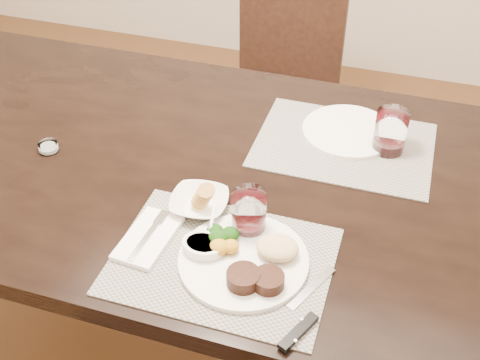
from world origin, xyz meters
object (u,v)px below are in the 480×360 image
(chair_far, at_px, (283,74))
(steak_knife, at_px, (302,321))
(wine_glass_near, at_px, (249,215))
(far_plate, at_px, (348,131))
(dinner_plate, at_px, (249,260))
(cracker_bowl, at_px, (199,203))

(chair_far, distance_m, steak_knife, 1.42)
(wine_glass_near, distance_m, far_plate, 0.47)
(far_plate, bearing_deg, chair_far, 116.78)
(dinner_plate, height_order, cracker_bowl, cracker_bowl)
(chair_far, height_order, wine_glass_near, chair_far)
(dinner_plate, relative_size, far_plate, 1.10)
(dinner_plate, xyz_separation_m, cracker_bowl, (-0.16, 0.13, 0.00))
(chair_far, relative_size, far_plate, 3.59)
(dinner_plate, relative_size, steak_knife, 1.18)
(chair_far, xyz_separation_m, dinner_plate, (0.23, -1.23, 0.27))
(chair_far, height_order, cracker_bowl, chair_far)
(wine_glass_near, height_order, far_plate, wine_glass_near)
(far_plate, bearing_deg, cracker_bowl, -124.18)
(steak_knife, height_order, wine_glass_near, wine_glass_near)
(wine_glass_near, bearing_deg, far_plate, 71.52)
(dinner_plate, bearing_deg, chair_far, 121.31)
(cracker_bowl, relative_size, wine_glass_near, 1.38)
(steak_knife, height_order, cracker_bowl, cracker_bowl)
(dinner_plate, relative_size, cracker_bowl, 1.89)
(dinner_plate, xyz_separation_m, far_plate, (0.12, 0.54, -0.01))
(chair_far, xyz_separation_m, cracker_bowl, (0.07, -1.10, 0.27))
(dinner_plate, bearing_deg, cracker_bowl, 160.86)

